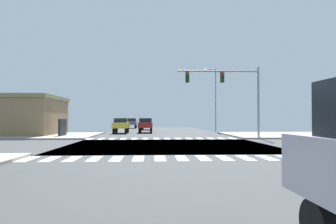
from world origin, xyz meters
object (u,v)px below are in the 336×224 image
object	(u,v)px
sedan_queued_2	(147,123)
sedan_trailing_4	(132,122)
sedan_leading_3	(121,124)
street_lamp	(214,94)
traffic_signal_mast	(227,85)
sedan_inner_5	(146,124)

from	to	relation	value
sedan_queued_2	sedan_trailing_4	bearing A→B (deg)	-71.13
sedan_queued_2	sedan_leading_3	xyz separation A→B (m)	(-3.00, -12.27, 0.00)
street_lamp	sedan_queued_2	size ratio (longest dim) A/B	2.03
traffic_signal_mast	sedan_inner_5	bearing A→B (deg)	121.25
sedan_queued_2	sedan_inner_5	world-z (taller)	same
traffic_signal_mast	sedan_trailing_4	size ratio (longest dim) A/B	1.75
traffic_signal_mast	street_lamp	xyz separation A→B (m)	(1.72, 15.13, 0.30)
sedan_leading_3	sedan_trailing_4	distance (m)	21.05
sedan_trailing_4	street_lamp	bearing A→B (deg)	126.00
traffic_signal_mast	sedan_queued_2	distance (m)	24.92
traffic_signal_mast	sedan_trailing_4	distance (m)	34.12
traffic_signal_mast	sedan_queued_2	xyz separation A→B (m)	(-7.68, 23.41, -3.76)
traffic_signal_mast	sedan_trailing_4	xyz separation A→B (m)	(-10.68, 32.19, -3.76)
sedan_leading_3	sedan_queued_2	bearing A→B (deg)	-103.74
sedan_queued_2	sedan_leading_3	world-z (taller)	same
traffic_signal_mast	sedan_leading_3	bearing A→B (deg)	133.79
traffic_signal_mast	sedan_trailing_4	world-z (taller)	traffic_signal_mast
street_lamp	sedan_inner_5	size ratio (longest dim) A/B	2.03
sedan_inner_5	traffic_signal_mast	bearing A→B (deg)	121.25
sedan_inner_5	sedan_leading_3	bearing A→B (deg)	26.77
sedan_queued_2	sedan_leading_3	size ratio (longest dim) A/B	1.00
traffic_signal_mast	sedan_queued_2	world-z (taller)	traffic_signal_mast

